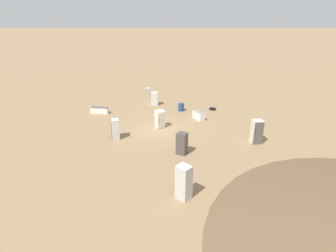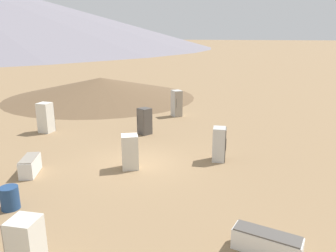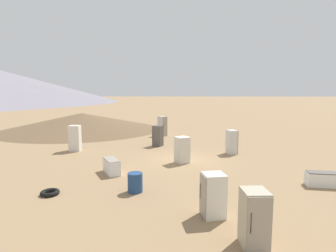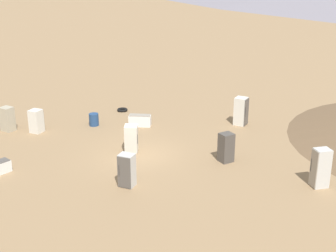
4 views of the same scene
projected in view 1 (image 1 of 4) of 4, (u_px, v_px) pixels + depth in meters
ground_plane at (159, 130)px, 23.04m from camera, size 1000.00×1000.00×0.00m
discarded_fridge_0 at (155, 99)px, 29.76m from camera, size 0.82×0.87×1.47m
discarded_fridge_1 at (160, 119)px, 23.30m from camera, size 0.99×0.99×1.57m
discarded_fridge_2 at (100, 110)px, 27.15m from camera, size 0.76×1.90×0.64m
discarded_fridge_3 at (199, 115)px, 25.47m from camera, size 1.53×1.22×0.76m
discarded_fridge_4 at (115, 129)px, 21.02m from camera, size 0.83×0.76×1.64m
discarded_fridge_5 at (148, 94)px, 31.36m from camera, size 0.84×0.72×1.56m
discarded_fridge_6 at (182, 143)px, 18.56m from camera, size 0.89×0.89×1.61m
discarded_fridge_7 at (184, 182)px, 13.76m from camera, size 0.97×0.98×1.94m
discarded_fridge_8 at (257, 132)px, 20.26m from camera, size 0.86×0.82×1.85m
scrap_tire at (213, 109)px, 28.33m from camera, size 0.75×0.75×0.18m
rusty_barrel at (181, 107)px, 27.86m from camera, size 0.62×0.62×0.81m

